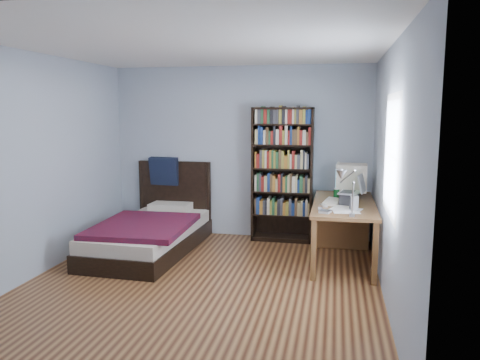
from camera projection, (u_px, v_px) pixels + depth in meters
The scene contains 14 objects.
room at pixel (202, 170), 4.84m from camera, with size 4.20×4.24×2.50m.
desk at pixel (343, 218), 6.30m from camera, with size 0.75×1.72×0.73m.
crt_monitor at pixel (351, 178), 6.13m from camera, with size 0.40×0.37×0.45m.
laptop at pixel (351, 196), 5.66m from camera, with size 0.35×0.34×0.37m.
desk_lamp at pixel (343, 179), 4.66m from camera, with size 0.21×0.47×0.56m.
keyboard at pixel (332, 202), 5.77m from camera, with size 0.17×0.44×0.03m, color beige.
speaker at pixel (354, 203), 5.32m from camera, with size 0.08×0.08×0.17m, color gray.
soda_can at pixel (336, 194), 6.00m from camera, with size 0.07×0.07×0.13m, color #07380C.
mouse at pixel (342, 197), 6.04m from camera, with size 0.07×0.12×0.04m, color silver.
phone_silver at pixel (324, 205), 5.56m from camera, with size 0.06×0.11×0.02m, color silver.
phone_grey at pixel (320, 209), 5.38m from camera, with size 0.05×0.10×0.02m, color gray.
external_drive at pixel (325, 212), 5.21m from camera, with size 0.12×0.12×0.02m, color gray.
bookshelf at pixel (282, 175), 6.64m from camera, with size 0.86×0.30×1.90m.
bed at pixel (152, 231), 6.29m from camera, with size 1.19×2.18×1.16m.
Camera 1 is at (1.39, -4.63, 1.86)m, focal length 35.00 mm.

